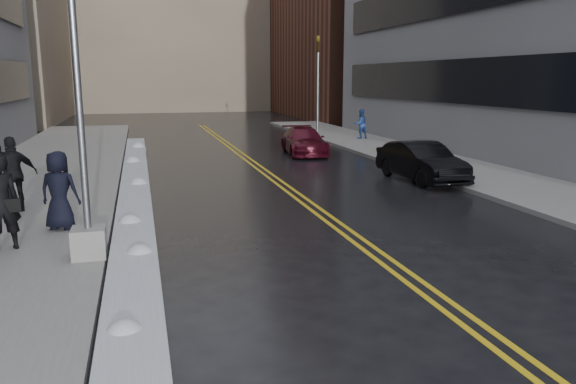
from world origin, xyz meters
TOP-DOWN VIEW (x-y plane):
  - ground at (0.00, 0.00)m, footprint 160.00×160.00m
  - sidewalk_west at (-5.75, 10.00)m, footprint 5.50×50.00m
  - sidewalk_east at (10.00, 10.00)m, footprint 4.00×50.00m
  - lane_line_left at (2.35, 10.00)m, footprint 0.12×50.00m
  - lane_line_right at (2.65, 10.00)m, footprint 0.12×50.00m
  - snow_ridge at (-2.45, 8.00)m, footprint 0.90×30.00m
  - building_far at (2.00, 60.00)m, footprint 36.00×16.00m
  - lamppost at (-3.30, 2.00)m, footprint 0.65×0.65m
  - fire_hydrant at (9.00, 10.00)m, footprint 0.26×0.26m
  - traffic_signal at (8.50, 24.00)m, footprint 0.16×0.20m
  - pedestrian_fedora at (-5.04, 2.94)m, footprint 0.86×0.73m
  - pedestrian_c at (-4.10, 4.39)m, footprint 1.05×0.85m
  - pedestrian_d at (-5.50, 6.62)m, footprint 1.27×0.87m
  - pedestrian_east at (10.34, 21.42)m, footprint 0.94×0.80m
  - car_black at (7.50, 8.65)m, footprint 1.72×4.36m
  - car_maroon at (5.50, 16.75)m, footprint 2.23×4.58m

SIDE VIEW (x-z plane):
  - ground at x=0.00m, z-range 0.00..0.00m
  - lane_line_left at x=2.35m, z-range 0.00..0.01m
  - lane_line_right at x=2.65m, z-range 0.00..0.01m
  - sidewalk_west at x=-5.75m, z-range 0.00..0.15m
  - sidewalk_east at x=10.00m, z-range 0.00..0.15m
  - snow_ridge at x=-2.45m, z-range 0.00..0.34m
  - fire_hydrant at x=9.00m, z-range 0.18..0.91m
  - car_maroon at x=5.50m, z-range 0.00..1.28m
  - car_black at x=7.50m, z-range 0.00..1.41m
  - pedestrian_east at x=10.34m, z-range 0.15..1.86m
  - pedestrian_c at x=-4.10m, z-range 0.15..2.01m
  - pedestrian_fedora at x=-5.04m, z-range 0.15..2.16m
  - pedestrian_d at x=-5.50m, z-range 0.15..2.16m
  - lamppost at x=-3.30m, z-range -1.28..6.35m
  - traffic_signal at x=8.50m, z-range 0.40..6.40m
  - building_far at x=2.00m, z-range 0.00..22.00m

